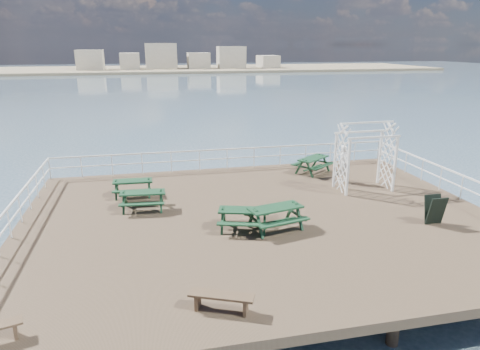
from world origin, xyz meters
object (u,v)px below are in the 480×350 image
picnic_table_a (133,185)px  picnic_table_e (244,215)px  picnic_table_c (313,162)px  person (344,164)px  flat_bench_near (221,298)px  trellis_arbor (365,160)px  picnic_table_b (143,196)px  picnic_table_d (275,213)px

picnic_table_a → picnic_table_e: bearing=-46.6°
picnic_table_c → person: 1.98m
flat_bench_near → trellis_arbor: 11.25m
picnic_table_a → picnic_table_e: (3.93, -4.51, 0.04)m
person → picnic_table_e: bearing=-163.3°
picnic_table_a → trellis_arbor: bearing=-5.0°
picnic_table_b → flat_bench_near: 7.68m
picnic_table_a → picnic_table_d: picnic_table_d is taller
picnic_table_c → trellis_arbor: (1.25, -2.97, 0.80)m
picnic_table_d → flat_bench_near: size_ratio=1.35×
picnic_table_b → picnic_table_c: picnic_table_c is taller
picnic_table_b → trellis_arbor: bearing=7.5°
picnic_table_a → picnic_table_e: size_ratio=0.81×
picnic_table_a → flat_bench_near: picnic_table_a is taller
picnic_table_c → trellis_arbor: size_ratio=0.77×
trellis_arbor → person: (-0.41, 1.20, -0.49)m
picnic_table_c → picnic_table_e: 8.00m
picnic_table_d → picnic_table_b: bearing=134.6°
picnic_table_b → flat_bench_near: picnic_table_b is taller
flat_bench_near → picnic_table_a: bearing=127.5°
picnic_table_c → person: size_ratio=1.33×
picnic_table_c → picnic_table_a: bearing=154.9°
trellis_arbor → picnic_table_d: bearing=-148.6°
picnic_table_b → trellis_arbor: (9.84, 0.43, 0.84)m
picnic_table_d → flat_bench_near: picnic_table_d is taller
flat_bench_near → trellis_arbor: trellis_arbor is taller
person → trellis_arbor: bearing=-91.1°
person → picnic_table_c: bearing=95.4°
picnic_table_d → picnic_table_c: bearing=45.2°
picnic_table_d → flat_bench_near: (-2.76, -4.50, -0.25)m
picnic_table_b → flat_bench_near: size_ratio=1.13×
picnic_table_c → picnic_table_d: (-3.96, -6.35, 0.02)m
picnic_table_b → person: person is taller
picnic_table_b → person: (9.43, 1.63, 0.35)m
picnic_table_c → picnic_table_d: size_ratio=1.07×
picnic_table_c → picnic_table_e: (-5.08, -6.18, -0.02)m
picnic_table_c → flat_bench_near: (-6.72, -10.84, -0.23)m
flat_bench_near → trellis_arbor: size_ratio=0.53×
picnic_table_b → trellis_arbor: trellis_arbor is taller
picnic_table_b → picnic_table_d: size_ratio=0.83×
trellis_arbor → picnic_table_c: bearing=111.3°
picnic_table_b → picnic_table_a: bearing=108.6°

